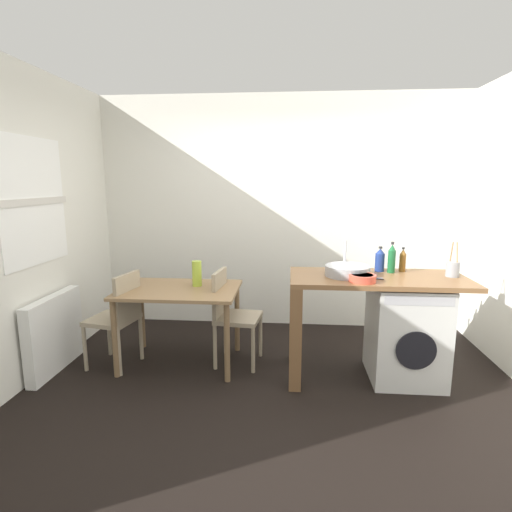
{
  "coord_description": "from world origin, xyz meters",
  "views": [
    {
      "loc": [
        0.12,
        -3.02,
        1.72
      ],
      "look_at": [
        -0.18,
        0.45,
        1.07
      ],
      "focal_mm": 28.19,
      "sensor_mm": 36.0,
      "label": 1
    }
  ],
  "objects_px": {
    "bottle_clear_small": "(403,261)",
    "utensil_crock": "(453,269)",
    "washing_machine": "(406,332)",
    "chair_opposite": "(231,311)",
    "bottle_tall_green": "(380,260)",
    "mixing_bowl": "(362,278)",
    "chair_person_seat": "(119,314)",
    "bottle_squat_brown": "(392,259)",
    "dining_table": "(179,298)",
    "vase": "(197,274)"
  },
  "relations": [
    {
      "from": "chair_opposite",
      "to": "vase",
      "type": "relative_size",
      "value": 3.73
    },
    {
      "from": "bottle_clear_small",
      "to": "vase",
      "type": "xyz_separation_m",
      "value": [
        -1.89,
        0.01,
        -0.16
      ]
    },
    {
      "from": "chair_person_seat",
      "to": "bottle_clear_small",
      "type": "xyz_separation_m",
      "value": [
        2.59,
        0.2,
        0.51
      ]
    },
    {
      "from": "chair_opposite",
      "to": "chair_person_seat",
      "type": "bearing_deg",
      "value": -74.06
    },
    {
      "from": "chair_opposite",
      "to": "bottle_squat_brown",
      "type": "bearing_deg",
      "value": 95.42
    },
    {
      "from": "bottle_clear_small",
      "to": "utensil_crock",
      "type": "height_order",
      "value": "utensil_crock"
    },
    {
      "from": "chair_person_seat",
      "to": "bottle_tall_green",
      "type": "distance_m",
      "value": 2.45
    },
    {
      "from": "bottle_tall_green",
      "to": "vase",
      "type": "height_order",
      "value": "bottle_tall_green"
    },
    {
      "from": "utensil_crock",
      "to": "chair_person_seat",
      "type": "bearing_deg",
      "value": -179.28
    },
    {
      "from": "chair_opposite",
      "to": "dining_table",
      "type": "bearing_deg",
      "value": -76.65
    },
    {
      "from": "bottle_clear_small",
      "to": "bottle_squat_brown",
      "type": "bearing_deg",
      "value": -153.2
    },
    {
      "from": "utensil_crock",
      "to": "bottle_squat_brown",
      "type": "bearing_deg",
      "value": 167.14
    },
    {
      "from": "dining_table",
      "to": "vase",
      "type": "bearing_deg",
      "value": 33.69
    },
    {
      "from": "chair_person_seat",
      "to": "bottle_tall_green",
      "type": "relative_size",
      "value": 3.96
    },
    {
      "from": "chair_opposite",
      "to": "utensil_crock",
      "type": "xyz_separation_m",
      "value": [
        1.94,
        -0.13,
        0.48
      ]
    },
    {
      "from": "chair_opposite",
      "to": "bottle_tall_green",
      "type": "xyz_separation_m",
      "value": [
        1.36,
        0.02,
        0.52
      ]
    },
    {
      "from": "washing_machine",
      "to": "utensil_crock",
      "type": "bearing_deg",
      "value": 8.1
    },
    {
      "from": "utensil_crock",
      "to": "bottle_tall_green",
      "type": "bearing_deg",
      "value": 164.98
    },
    {
      "from": "bottle_squat_brown",
      "to": "bottle_clear_small",
      "type": "xyz_separation_m",
      "value": [
        0.11,
        0.06,
        -0.03
      ]
    },
    {
      "from": "dining_table",
      "to": "mixing_bowl",
      "type": "bearing_deg",
      "value": -11.43
    },
    {
      "from": "dining_table",
      "to": "chair_opposite",
      "type": "distance_m",
      "value": 0.5
    },
    {
      "from": "bottle_squat_brown",
      "to": "bottle_clear_small",
      "type": "bearing_deg",
      "value": 26.8
    },
    {
      "from": "chair_opposite",
      "to": "washing_machine",
      "type": "distance_m",
      "value": 1.58
    },
    {
      "from": "dining_table",
      "to": "chair_opposite",
      "type": "bearing_deg",
      "value": 6.98
    },
    {
      "from": "vase",
      "to": "bottle_tall_green",
      "type": "bearing_deg",
      "value": -0.74
    },
    {
      "from": "bottle_tall_green",
      "to": "utensil_crock",
      "type": "xyz_separation_m",
      "value": [
        0.58,
        -0.16,
        -0.03
      ]
    },
    {
      "from": "washing_machine",
      "to": "bottle_clear_small",
      "type": "bearing_deg",
      "value": 91.73
    },
    {
      "from": "chair_person_seat",
      "to": "utensil_crock",
      "type": "distance_m",
      "value": 3.0
    },
    {
      "from": "vase",
      "to": "utensil_crock",
      "type": "bearing_deg",
      "value": -4.46
    },
    {
      "from": "mixing_bowl",
      "to": "vase",
      "type": "xyz_separation_m",
      "value": [
        -1.47,
        0.43,
        -0.09
      ]
    },
    {
      "from": "mixing_bowl",
      "to": "utensil_crock",
      "type": "height_order",
      "value": "utensil_crock"
    },
    {
      "from": "dining_table",
      "to": "bottle_squat_brown",
      "type": "bearing_deg",
      "value": 1.01
    },
    {
      "from": "washing_machine",
      "to": "bottle_squat_brown",
      "type": "bearing_deg",
      "value": 125.92
    },
    {
      "from": "mixing_bowl",
      "to": "utensil_crock",
      "type": "bearing_deg",
      "value": 17.39
    },
    {
      "from": "dining_table",
      "to": "vase",
      "type": "height_order",
      "value": "vase"
    },
    {
      "from": "washing_machine",
      "to": "mixing_bowl",
      "type": "relative_size",
      "value": 3.96
    },
    {
      "from": "chair_person_seat",
      "to": "chair_opposite",
      "type": "height_order",
      "value": "same"
    },
    {
      "from": "bottle_clear_small",
      "to": "chair_person_seat",
      "type": "bearing_deg",
      "value": -175.48
    },
    {
      "from": "washing_machine",
      "to": "bottle_clear_small",
      "type": "height_order",
      "value": "bottle_clear_small"
    },
    {
      "from": "chair_opposite",
      "to": "washing_machine",
      "type": "xyz_separation_m",
      "value": [
        1.57,
        -0.19,
        -0.08
      ]
    },
    {
      "from": "mixing_bowl",
      "to": "utensil_crock",
      "type": "distance_m",
      "value": 0.84
    },
    {
      "from": "chair_person_seat",
      "to": "washing_machine",
      "type": "bearing_deg",
      "value": -79.37
    },
    {
      "from": "dining_table",
      "to": "utensil_crock",
      "type": "distance_m",
      "value": 2.44
    },
    {
      "from": "dining_table",
      "to": "bottle_clear_small",
      "type": "relative_size",
      "value": 4.97
    },
    {
      "from": "chair_opposite",
      "to": "vase",
      "type": "xyz_separation_m",
      "value": [
        -0.33,
        0.04,
        0.35
      ]
    },
    {
      "from": "bottle_tall_green",
      "to": "bottle_squat_brown",
      "type": "distance_m",
      "value": 0.1
    },
    {
      "from": "dining_table",
      "to": "utensil_crock",
      "type": "height_order",
      "value": "utensil_crock"
    },
    {
      "from": "chair_person_seat",
      "to": "chair_opposite",
      "type": "xyz_separation_m",
      "value": [
        1.02,
        0.17,
        0.0
      ]
    },
    {
      "from": "vase",
      "to": "bottle_squat_brown",
      "type": "bearing_deg",
      "value": -2.12
    },
    {
      "from": "washing_machine",
      "to": "vase",
      "type": "xyz_separation_m",
      "value": [
        -1.9,
        0.23,
        0.43
      ]
    }
  ]
}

